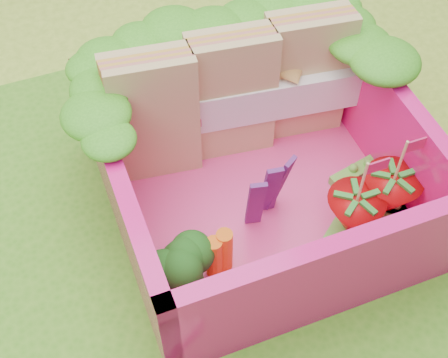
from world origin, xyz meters
TOP-DOWN VIEW (x-y plane):
  - ground at (0.00, 0.00)m, footprint 14.00×14.00m
  - placemat at (0.00, 0.00)m, footprint 2.60×2.60m
  - bento_floor at (0.34, 0.08)m, footprint 1.30×1.30m
  - bento_box at (0.34, 0.08)m, footprint 1.30×1.30m
  - lettuce_ruffle at (0.34, 0.54)m, footprint 1.43×0.76m
  - sandwich_stack at (0.34, 0.42)m, footprint 1.22×0.32m
  - broccoli at (-0.12, -0.24)m, footprint 0.33×0.33m
  - carrot_sticks at (0.03, -0.22)m, footprint 0.12×0.08m
  - purple_wedges at (0.32, -0.05)m, footprint 0.21×0.11m
  - strawberry_left at (0.63, -0.26)m, footprint 0.25×0.25m
  - strawberry_right at (0.83, -0.22)m, footprint 0.26×0.26m
  - snap_peas at (0.75, -0.19)m, footprint 0.66×0.53m

SIDE VIEW (x-z plane):
  - ground at x=0.00m, z-range 0.00..0.00m
  - placemat at x=0.00m, z-range 0.00..0.03m
  - bento_floor at x=0.34m, z-range 0.03..0.08m
  - snap_peas at x=0.75m, z-range 0.08..0.13m
  - carrot_sticks at x=0.03m, z-range 0.08..0.33m
  - strawberry_left at x=0.63m, z-range -0.03..0.46m
  - strawberry_right at x=0.83m, z-range -0.03..0.46m
  - broccoli at x=-0.12m, z-range 0.13..0.38m
  - purple_wedges at x=0.32m, z-range 0.08..0.46m
  - bento_box at x=0.34m, z-range 0.03..0.58m
  - sandwich_stack at x=0.34m, z-range 0.07..0.74m
  - lettuce_ruffle at x=0.34m, z-range 0.58..0.69m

